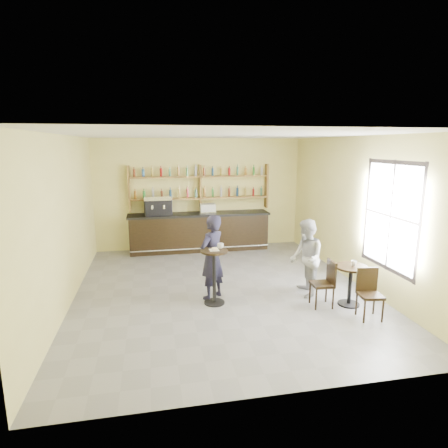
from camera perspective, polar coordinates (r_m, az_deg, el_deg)
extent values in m
plane|color=slate|center=(8.07, -0.31, -9.95)|extent=(7.00, 7.00, 0.00)
plane|color=white|center=(7.49, -0.34, 13.42)|extent=(7.00, 7.00, 0.00)
plane|color=#EEE487|center=(11.03, -3.72, 4.59)|extent=(7.00, 0.00, 7.00)
plane|color=#EEE487|center=(4.33, 8.41, -7.13)|extent=(7.00, 0.00, 7.00)
plane|color=#EEE487|center=(7.66, -22.96, 0.40)|extent=(0.00, 7.00, 7.00)
plane|color=#EEE487|center=(8.68, 19.54, 1.92)|extent=(0.00, 7.00, 7.00)
plane|color=white|center=(7.67, 24.05, 1.09)|extent=(0.00, 2.00, 2.00)
cube|color=white|center=(7.05, -1.52, -3.97)|extent=(0.18, 0.18, 0.00)
torus|color=#DEB551|center=(7.04, -1.42, -3.80)|extent=(0.14, 0.14, 0.04)
imported|color=white|center=(7.16, -0.54, -3.34)|extent=(0.13, 0.13, 0.10)
imported|color=black|center=(7.38, -1.86, -5.09)|extent=(0.73, 0.71, 1.69)
imported|color=white|center=(7.48, 19.19, -5.67)|extent=(0.11, 0.11, 0.10)
imported|color=#A1A1A6|center=(7.72, 12.38, -5.08)|extent=(0.71, 0.85, 1.57)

